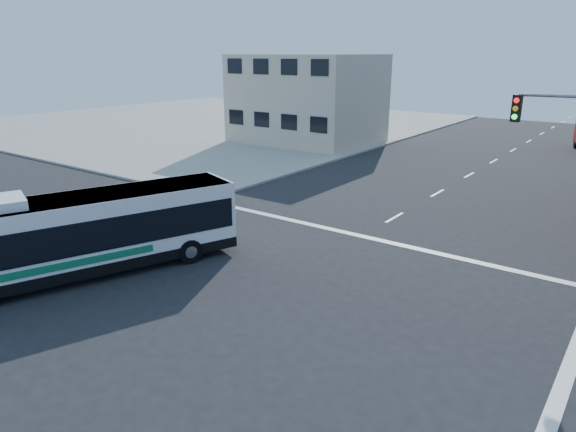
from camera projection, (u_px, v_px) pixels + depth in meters
The scene contains 4 objects.
ground at pixel (219, 318), 16.38m from camera, with size 120.00×120.00×0.00m, color black.
sidewalk_nw at pixel (209, 122), 62.99m from camera, with size 50.00×50.00×0.15m, color gray.
building_west at pixel (307, 99), 47.80m from camera, with size 12.06×10.06×8.00m.
transit_bus at pixel (84, 233), 19.16m from camera, with size 6.27×11.59×3.39m.
Camera 1 is at (10.44, -10.48, 8.05)m, focal length 32.00 mm.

